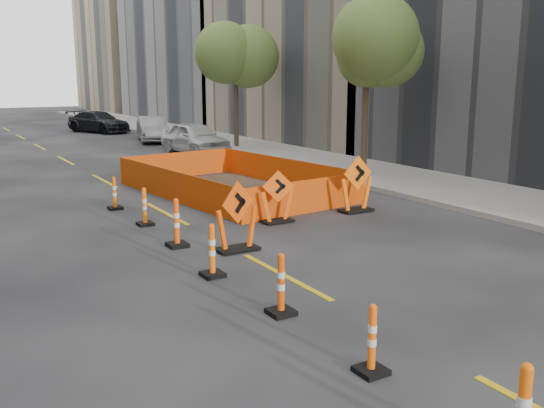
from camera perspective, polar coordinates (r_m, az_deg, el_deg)
ground_plane at (r=8.46m, az=16.08°, el=-14.02°), size 140.00×140.00×0.00m
sidewalk_right at (r=22.82m, az=9.72°, el=2.86°), size 4.00×90.00×0.15m
bld_right_c at (r=36.89m, az=7.61°, el=17.16°), size 12.00×16.00×14.00m
bld_right_e at (r=67.75m, az=-11.65°, el=15.49°), size 12.00×14.00×16.00m
tree_r_b at (r=22.17m, az=8.92°, el=14.17°), size 2.80×2.80×5.95m
tree_r_c at (r=30.55m, az=-3.47°, el=13.67°), size 2.80×2.80×5.95m
channelizer_2 at (r=7.76m, az=9.40°, el=-12.43°), size 0.36×0.36×0.92m
channelizer_3 at (r=9.41m, az=0.87°, el=-7.55°), size 0.39×0.39×0.99m
channelizer_4 at (r=11.19m, az=-5.65°, el=-4.36°), size 0.40×0.40×1.00m
channelizer_5 at (r=13.21m, az=-8.96°, el=-1.75°), size 0.42×0.42×1.07m
channelizer_6 at (r=15.25m, az=-11.90°, el=-0.24°), size 0.38×0.38×0.95m
channelizer_7 at (r=17.28m, az=-14.60°, el=1.02°), size 0.36×0.36×0.92m
chevron_sign_left at (r=12.72m, az=-3.32°, el=-1.15°), size 1.15×0.90×1.50m
chevron_sign_center at (r=15.16m, az=0.52°, el=0.70°), size 1.03×0.84×1.34m
chevron_sign_right at (r=16.52m, az=7.96°, el=1.88°), size 1.03×0.62×1.54m
safety_fence at (r=19.15m, az=-3.71°, el=2.42°), size 5.07×7.73×0.91m
parked_car_near at (r=28.92m, az=-7.28°, el=6.19°), size 2.15×4.52×1.49m
parked_car_mid at (r=34.72m, az=-11.18°, el=6.94°), size 2.46×4.46×1.39m
parked_car_far at (r=41.15m, az=-16.01°, el=7.45°), size 3.68×5.04×1.36m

